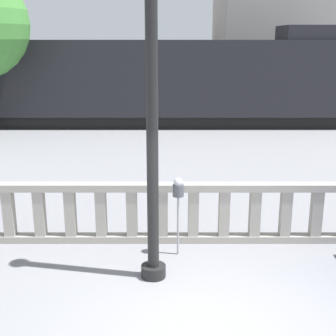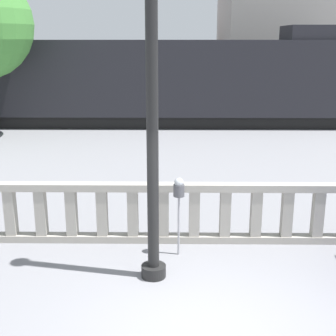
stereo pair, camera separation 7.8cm
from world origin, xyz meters
name	(u,v)px [view 1 (the left image)]	position (x,y,z in m)	size (l,w,h in m)	color
balustrade	(195,213)	(0.00, 3.03, 0.59)	(13.81, 0.24, 1.18)	#9E998E
lamppost	(153,107)	(-0.73, 1.64, 2.83)	(0.41, 0.41, 5.72)	black
parking_meter	(180,192)	(-0.31, 2.47, 1.20)	(0.20, 0.20, 1.47)	#99999E
train_near	(94,81)	(-3.90, 15.90, 1.98)	(23.14, 2.75, 4.38)	black
train_far	(253,71)	(5.00, 25.85, 1.82)	(27.81, 2.68, 4.06)	black
building_block	(312,7)	(8.07, 24.23, 5.68)	(10.96, 8.30, 11.35)	gray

